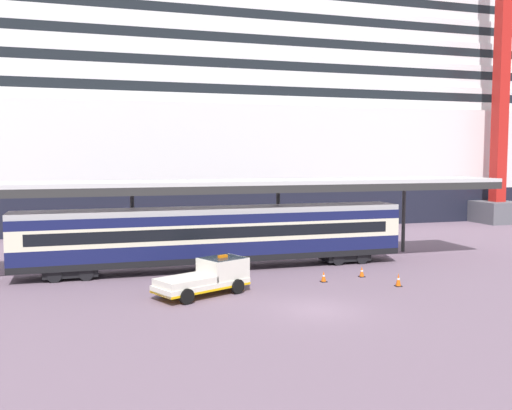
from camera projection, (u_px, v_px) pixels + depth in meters
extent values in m
plane|color=slate|center=(317.00, 310.00, 27.49)|extent=(400.00, 400.00, 0.00)
cube|color=black|center=(209.00, 202.00, 69.12)|extent=(128.53, 25.15, 3.83)
cube|color=silver|center=(208.00, 150.00, 68.58)|extent=(128.53, 25.15, 8.93)
cube|color=silver|center=(208.00, 101.00, 68.09)|extent=(118.25, 23.14, 2.65)
cube|color=black|center=(232.00, 89.00, 57.10)|extent=(113.11, 0.12, 0.95)
cube|color=silver|center=(208.00, 79.00, 67.86)|extent=(113.52, 22.21, 2.65)
cube|color=black|center=(231.00, 63.00, 57.31)|extent=(108.58, 0.12, 0.95)
cube|color=silver|center=(208.00, 56.00, 67.64)|extent=(108.79, 21.29, 2.65)
cube|color=black|center=(230.00, 37.00, 57.53)|extent=(104.06, 0.12, 0.95)
cube|color=silver|center=(208.00, 34.00, 67.41)|extent=(104.06, 20.36, 2.65)
cube|color=black|center=(228.00, 12.00, 57.74)|extent=(99.54, 0.12, 0.95)
cube|color=silver|center=(207.00, 11.00, 67.18)|extent=(99.33, 19.43, 2.65)
cube|color=silver|center=(214.00, 182.00, 37.43)|extent=(41.56, 5.06, 0.25)
cube|color=#2B2B2B|center=(223.00, 190.00, 35.15)|extent=(41.56, 0.20, 0.50)
cylinder|color=#2B2B2B|center=(132.00, 225.00, 38.20)|extent=(0.28, 0.28, 5.60)
cylinder|color=#2B2B2B|center=(278.00, 220.00, 41.21)|extent=(0.28, 0.28, 5.60)
cylinder|color=#2B2B2B|center=(404.00, 216.00, 44.23)|extent=(0.28, 0.28, 5.60)
cube|color=black|center=(217.00, 257.00, 37.37)|extent=(25.46, 2.80, 0.40)
cube|color=#141947|center=(217.00, 247.00, 37.31)|extent=(25.46, 2.80, 0.90)
cube|color=beige|center=(216.00, 231.00, 37.22)|extent=(25.46, 2.80, 1.20)
cube|color=black|center=(221.00, 233.00, 35.91)|extent=(23.43, 0.08, 0.72)
cube|color=#141947|center=(216.00, 217.00, 37.15)|extent=(25.46, 2.80, 0.60)
cube|color=#ABABAB|center=(216.00, 210.00, 37.10)|extent=(25.46, 2.69, 0.36)
cube|color=black|center=(71.00, 271.00, 34.74)|extent=(3.20, 2.35, 0.50)
cylinder|color=black|center=(54.00, 276.00, 33.36)|extent=(0.84, 0.12, 0.84)
cylinder|color=black|center=(86.00, 274.00, 33.88)|extent=(0.84, 0.12, 0.84)
cube|color=black|center=(343.00, 255.00, 40.06)|extent=(3.20, 2.35, 0.50)
cylinder|color=black|center=(339.00, 259.00, 38.68)|extent=(0.84, 0.12, 0.84)
cylinder|color=black|center=(362.00, 258.00, 39.20)|extent=(0.84, 0.12, 0.84)
cube|color=silver|center=(202.00, 285.00, 30.34)|extent=(5.56, 4.00, 0.36)
cube|color=#F2B20C|center=(202.00, 287.00, 30.36)|extent=(5.57, 4.02, 0.12)
cube|color=silver|center=(223.00, 268.00, 31.25)|extent=(2.88, 2.70, 1.10)
cube|color=#19232D|center=(223.00, 261.00, 31.22)|extent=(2.66, 2.54, 0.44)
cube|color=orange|center=(223.00, 256.00, 31.19)|extent=(0.59, 0.42, 0.16)
cube|color=silver|center=(185.00, 281.00, 29.62)|extent=(3.45, 2.97, 0.36)
cylinder|color=black|center=(215.00, 280.00, 32.21)|extent=(0.83, 0.56, 0.80)
cylinder|color=black|center=(237.00, 286.00, 30.72)|extent=(0.83, 0.56, 0.80)
cylinder|color=black|center=(165.00, 290.00, 30.00)|extent=(0.83, 0.56, 0.80)
cylinder|color=black|center=(187.00, 297.00, 28.51)|extent=(0.83, 0.56, 0.80)
cube|color=black|center=(324.00, 282.00, 33.66)|extent=(0.36, 0.36, 0.04)
cone|color=#EA590F|center=(324.00, 276.00, 33.63)|extent=(0.30, 0.30, 0.61)
cylinder|color=white|center=(324.00, 276.00, 33.63)|extent=(0.17, 0.17, 0.09)
cube|color=black|center=(362.00, 277.00, 35.07)|extent=(0.36, 0.36, 0.04)
cone|color=#EA590F|center=(362.00, 271.00, 35.04)|extent=(0.30, 0.30, 0.62)
cylinder|color=white|center=(362.00, 271.00, 35.04)|extent=(0.17, 0.17, 0.09)
cube|color=black|center=(398.00, 286.00, 32.51)|extent=(0.36, 0.36, 0.04)
cone|color=#EA590F|center=(398.00, 279.00, 32.47)|extent=(0.30, 0.30, 0.72)
cylinder|color=white|center=(398.00, 279.00, 32.47)|extent=(0.17, 0.17, 0.10)
cube|color=#595960|center=(496.00, 212.00, 63.74)|extent=(4.40, 4.40, 2.40)
cube|color=red|center=(502.00, 50.00, 62.22)|extent=(1.30, 1.30, 33.45)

